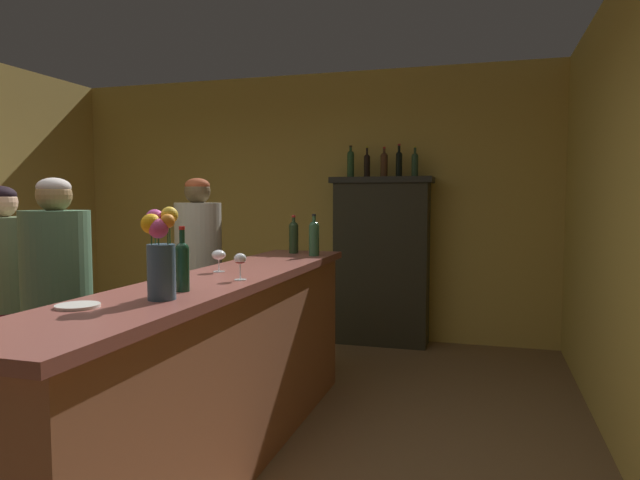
{
  "coord_description": "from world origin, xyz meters",
  "views": [
    {
      "loc": [
        1.95,
        -2.47,
        1.49
      ],
      "look_at": [
        1.0,
        0.74,
        1.24
      ],
      "focal_mm": 31.59,
      "sensor_mm": 36.0,
      "label": 1
    }
  ],
  "objects_px": {
    "wine_bottle_chardonnay": "(314,237)",
    "wine_bottle_riesling": "(182,263)",
    "display_bottle_left": "(351,163)",
    "patron_in_navy": "(58,311)",
    "display_bottle_midright": "(399,162)",
    "flower_arrangement": "(160,252)",
    "display_cabinet": "(381,258)",
    "wine_bottle_syrah": "(294,236)",
    "wine_glass_mid": "(240,260)",
    "wine_glass_front": "(219,256)",
    "bar_counter": "(220,371)",
    "display_bottle_right": "(415,163)",
    "patron_redhead": "(199,271)",
    "patron_by_cabinet": "(4,301)",
    "cheese_plate": "(78,306)",
    "display_bottle_center": "(384,163)",
    "display_bottle_midleft": "(367,164)"
  },
  "relations": [
    {
      "from": "wine_bottle_riesling",
      "to": "wine_glass_front",
      "type": "bearing_deg",
      "value": 102.92
    },
    {
      "from": "wine_bottle_riesling",
      "to": "display_bottle_midright",
      "type": "bearing_deg",
      "value": 81.68
    },
    {
      "from": "wine_bottle_chardonnay",
      "to": "display_bottle_center",
      "type": "relative_size",
      "value": 1.04
    },
    {
      "from": "wine_glass_mid",
      "to": "display_bottle_left",
      "type": "height_order",
      "value": "display_bottle_left"
    },
    {
      "from": "display_cabinet",
      "to": "wine_glass_front",
      "type": "relative_size",
      "value": 13.21
    },
    {
      "from": "display_bottle_left",
      "to": "cheese_plate",
      "type": "bearing_deg",
      "value": -92.92
    },
    {
      "from": "wine_bottle_chardonnay",
      "to": "display_bottle_midright",
      "type": "relative_size",
      "value": 0.96
    },
    {
      "from": "display_bottle_left",
      "to": "patron_in_navy",
      "type": "xyz_separation_m",
      "value": [
        -0.91,
        -3.12,
        -0.98
      ]
    },
    {
      "from": "flower_arrangement",
      "to": "wine_bottle_riesling",
      "type": "bearing_deg",
      "value": 95.79
    },
    {
      "from": "wine_bottle_syrah",
      "to": "display_bottle_midright",
      "type": "xyz_separation_m",
      "value": [
        0.59,
        1.51,
        0.65
      ]
    },
    {
      "from": "wine_bottle_syrah",
      "to": "wine_glass_mid",
      "type": "xyz_separation_m",
      "value": [
        0.2,
        -1.44,
        -0.03
      ]
    },
    {
      "from": "wine_glass_front",
      "to": "patron_in_navy",
      "type": "bearing_deg",
      "value": -150.26
    },
    {
      "from": "display_bottle_right",
      "to": "wine_bottle_chardonnay",
      "type": "bearing_deg",
      "value": -108.03
    },
    {
      "from": "display_bottle_left",
      "to": "patron_by_cabinet",
      "type": "bearing_deg",
      "value": -117.74
    },
    {
      "from": "display_bottle_midleft",
      "to": "display_bottle_right",
      "type": "bearing_deg",
      "value": 0.0
    },
    {
      "from": "flower_arrangement",
      "to": "display_cabinet",
      "type": "bearing_deg",
      "value": 85.2
    },
    {
      "from": "wine_glass_mid",
      "to": "patron_redhead",
      "type": "relative_size",
      "value": 0.09
    },
    {
      "from": "display_bottle_midleft",
      "to": "wine_glass_mid",
      "type": "bearing_deg",
      "value": -91.18
    },
    {
      "from": "wine_glass_front",
      "to": "display_bottle_right",
      "type": "relative_size",
      "value": 0.43
    },
    {
      "from": "display_bottle_midright",
      "to": "display_bottle_center",
      "type": "bearing_deg",
      "value": 180.0
    },
    {
      "from": "wine_glass_mid",
      "to": "display_bottle_midright",
      "type": "xyz_separation_m",
      "value": [
        0.39,
        2.95,
        0.68
      ]
    },
    {
      "from": "bar_counter",
      "to": "wine_bottle_riesling",
      "type": "xyz_separation_m",
      "value": [
        0.06,
        -0.49,
        0.66
      ]
    },
    {
      "from": "flower_arrangement",
      "to": "patron_by_cabinet",
      "type": "height_order",
      "value": "patron_by_cabinet"
    },
    {
      "from": "display_cabinet",
      "to": "display_bottle_midright",
      "type": "bearing_deg",
      "value": 0.0
    },
    {
      "from": "patron_by_cabinet",
      "to": "flower_arrangement",
      "type": "bearing_deg",
      "value": -25.89
    },
    {
      "from": "patron_by_cabinet",
      "to": "patron_in_navy",
      "type": "height_order",
      "value": "patron_in_navy"
    },
    {
      "from": "bar_counter",
      "to": "wine_glass_mid",
      "type": "bearing_deg",
      "value": -26.78
    },
    {
      "from": "wine_bottle_syrah",
      "to": "patron_in_navy",
      "type": "distance_m",
      "value": 1.84
    },
    {
      "from": "wine_bottle_chardonnay",
      "to": "wine_bottle_riesling",
      "type": "xyz_separation_m",
      "value": [
        -0.11,
        -1.71,
        -0.01
      ]
    },
    {
      "from": "wine_glass_mid",
      "to": "wine_bottle_syrah",
      "type": "bearing_deg",
      "value": 98.07
    },
    {
      "from": "flower_arrangement",
      "to": "display_bottle_right",
      "type": "distance_m",
      "value": 3.67
    },
    {
      "from": "wine_bottle_riesling",
      "to": "flower_arrangement",
      "type": "bearing_deg",
      "value": -84.21
    },
    {
      "from": "wine_bottle_riesling",
      "to": "patron_redhead",
      "type": "xyz_separation_m",
      "value": [
        -0.88,
        1.76,
        -0.29
      ]
    },
    {
      "from": "wine_bottle_syrah",
      "to": "patron_redhead",
      "type": "height_order",
      "value": "patron_redhead"
    },
    {
      "from": "wine_bottle_chardonnay",
      "to": "flower_arrangement",
      "type": "bearing_deg",
      "value": -92.64
    },
    {
      "from": "wine_glass_mid",
      "to": "display_cabinet",
      "type": "bearing_deg",
      "value": 85.78
    },
    {
      "from": "bar_counter",
      "to": "display_bottle_midright",
      "type": "bearing_deg",
      "value": 79.12
    },
    {
      "from": "wine_bottle_syrah",
      "to": "wine_glass_mid",
      "type": "relative_size",
      "value": 2.09
    },
    {
      "from": "display_cabinet",
      "to": "display_bottle_right",
      "type": "relative_size",
      "value": 5.64
    },
    {
      "from": "display_bottle_left",
      "to": "display_bottle_center",
      "type": "bearing_deg",
      "value": 0.0
    },
    {
      "from": "bar_counter",
      "to": "wine_bottle_syrah",
      "type": "distance_m",
      "value": 1.52
    },
    {
      "from": "display_bottle_right",
      "to": "patron_redhead",
      "type": "relative_size",
      "value": 0.18
    },
    {
      "from": "wine_bottle_riesling",
      "to": "cheese_plate",
      "type": "bearing_deg",
      "value": -113.57
    },
    {
      "from": "bar_counter",
      "to": "wine_bottle_chardonnay",
      "type": "distance_m",
      "value": 1.4
    },
    {
      "from": "wine_bottle_chardonnay",
      "to": "wine_bottle_riesling",
      "type": "height_order",
      "value": "wine_bottle_chardonnay"
    },
    {
      "from": "display_bottle_midright",
      "to": "patron_in_navy",
      "type": "height_order",
      "value": "display_bottle_midright"
    },
    {
      "from": "wine_bottle_riesling",
      "to": "flower_arrangement",
      "type": "relative_size",
      "value": 0.76
    },
    {
      "from": "cheese_plate",
      "to": "display_bottle_left",
      "type": "xyz_separation_m",
      "value": [
        0.19,
        3.82,
        0.79
      ]
    },
    {
      "from": "cheese_plate",
      "to": "display_bottle_center",
      "type": "height_order",
      "value": "display_bottle_center"
    },
    {
      "from": "patron_in_navy",
      "to": "display_bottle_left",
      "type": "bearing_deg",
      "value": 70.92
    }
  ]
}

